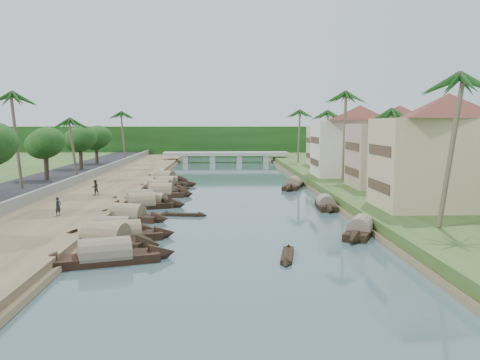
{
  "coord_description": "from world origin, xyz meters",
  "views": [
    {
      "loc": [
        -1.09,
        -48.81,
        8.71
      ],
      "look_at": [
        1.19,
        14.98,
        2.0
      ],
      "focal_mm": 40.0,
      "sensor_mm": 36.0,
      "label": 1
    }
  ],
  "objects_px": {
    "building_near": "(447,150)",
    "person_near": "(58,206)",
    "sampan_0": "(105,257)",
    "sampan_1": "(106,240)",
    "bridge": "(226,155)"
  },
  "relations": [
    {
      "from": "sampan_1",
      "to": "sampan_0",
      "type": "bearing_deg",
      "value": -59.28
    },
    {
      "from": "bridge",
      "to": "sampan_1",
      "type": "bearing_deg",
      "value": -96.45
    },
    {
      "from": "sampan_1",
      "to": "person_near",
      "type": "xyz_separation_m",
      "value": [
        -5.81,
        8.23,
        1.2
      ]
    },
    {
      "from": "building_near",
      "to": "sampan_0",
      "type": "xyz_separation_m",
      "value": [
        -27.4,
        -13.78,
        -5.96
      ]
    },
    {
      "from": "building_near",
      "to": "sampan_1",
      "type": "distance_m",
      "value": 30.31
    },
    {
      "from": "building_near",
      "to": "person_near",
      "type": "xyz_separation_m",
      "value": [
        -34.17,
        -0.65,
        -4.76
      ]
    },
    {
      "from": "building_near",
      "to": "sampan_0",
      "type": "height_order",
      "value": "building_near"
    },
    {
      "from": "person_near",
      "to": "sampan_0",
      "type": "bearing_deg",
      "value": -123.05
    },
    {
      "from": "sampan_0",
      "to": "sampan_1",
      "type": "bearing_deg",
      "value": 82.21
    },
    {
      "from": "bridge",
      "to": "sampan_0",
      "type": "height_order",
      "value": "bridge"
    },
    {
      "from": "bridge",
      "to": "sampan_1",
      "type": "distance_m",
      "value": 83.42
    },
    {
      "from": "building_near",
      "to": "person_near",
      "type": "height_order",
      "value": "building_near"
    },
    {
      "from": "bridge",
      "to": "building_near",
      "type": "height_order",
      "value": "building_near"
    },
    {
      "from": "building_near",
      "to": "sampan_1",
      "type": "xyz_separation_m",
      "value": [
        -28.36,
        -8.88,
        -5.96
      ]
    },
    {
      "from": "bridge",
      "to": "sampan_0",
      "type": "relative_size",
      "value": 2.96
    }
  ]
}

